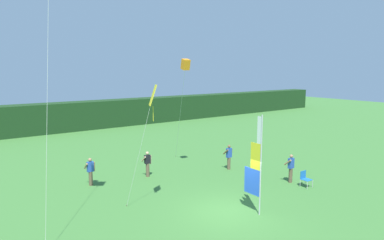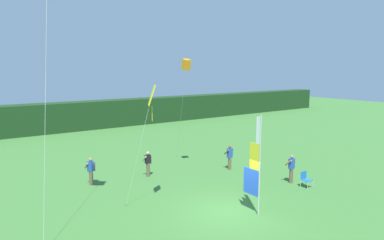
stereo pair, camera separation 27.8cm
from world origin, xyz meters
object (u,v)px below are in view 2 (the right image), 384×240
at_px(kite_orange_box_0, 186,65).
at_px(person_far_left, 230,156).
at_px(person_mid_field, 91,170).
at_px(person_far_right, 148,163).
at_px(kite_yellow_diamond_2, 151,99).
at_px(folding_chair, 305,178).
at_px(banner_flag, 255,167).
at_px(person_near_banner, 291,168).

bearing_deg(kite_orange_box_0, person_far_left, -26.93).
relative_size(person_mid_field, person_far_right, 1.01).
bearing_deg(kite_orange_box_0, kite_yellow_diamond_2, -138.65).
bearing_deg(person_mid_field, kite_orange_box_0, -9.11).
relative_size(person_far_left, kite_yellow_diamond_2, 0.28).
distance_m(folding_chair, kite_orange_box_0, 9.77).
xyz_separation_m(banner_flag, kite_orange_box_0, (1.16, 7.26, 4.64)).
xyz_separation_m(banner_flag, folding_chair, (4.94, 0.86, -1.71)).
height_order(person_far_left, kite_yellow_diamond_2, kite_yellow_diamond_2).
height_order(person_far_right, folding_chair, person_far_right).
distance_m(person_far_left, person_far_right, 5.44).
distance_m(folding_chair, kite_yellow_diamond_2, 10.06).
bearing_deg(kite_orange_box_0, folding_chair, -59.43).
relative_size(banner_flag, folding_chair, 5.21).
distance_m(person_mid_field, folding_chair, 12.23).
bearing_deg(kite_yellow_diamond_2, person_far_right, 64.38).
bearing_deg(kite_yellow_diamond_2, person_mid_field, 102.63).
xyz_separation_m(person_mid_field, person_far_right, (3.42, -0.50, -0.01)).
distance_m(person_near_banner, person_mid_field, 11.62).
height_order(person_far_left, folding_chair, person_far_left).
bearing_deg(person_far_left, person_far_right, 161.00).
bearing_deg(person_near_banner, person_far_left, 105.22).
relative_size(person_mid_field, folding_chair, 1.81).
bearing_deg(person_near_banner, kite_yellow_diamond_2, 171.91).
relative_size(person_mid_field, kite_yellow_diamond_2, 0.27).
height_order(kite_orange_box_0, kite_yellow_diamond_2, kite_orange_box_0).
xyz_separation_m(person_near_banner, person_mid_field, (-9.69, 6.41, -0.04)).
xyz_separation_m(folding_chair, kite_yellow_diamond_2, (-8.60, 2.16, 4.75)).
bearing_deg(person_near_banner, banner_flag, -159.63).
distance_m(person_far_left, folding_chair, 5.24).
bearing_deg(person_far_left, person_mid_field, 165.16).
distance_m(banner_flag, folding_chair, 5.30).
bearing_deg(person_near_banner, folding_chair, -85.52).
bearing_deg(person_mid_field, folding_chair, -37.00).
distance_m(person_mid_field, person_far_right, 3.46).
bearing_deg(folding_chair, person_mid_field, 143.00).
height_order(person_far_left, person_far_right, person_far_left).
distance_m(person_mid_field, kite_orange_box_0, 8.53).
relative_size(banner_flag, person_far_left, 2.80).
distance_m(banner_flag, person_far_left, 7.15).
bearing_deg(person_mid_field, person_far_right, -8.29).
distance_m(person_far_left, kite_orange_box_0, 6.64).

